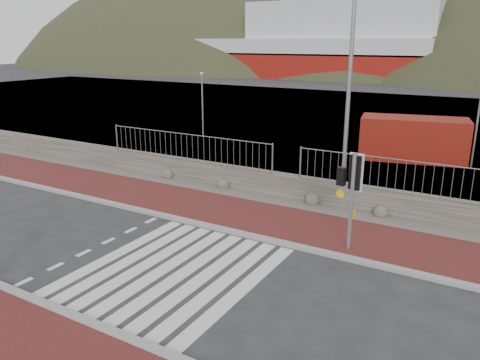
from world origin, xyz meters
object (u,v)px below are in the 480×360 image
Objects in this scene: traffic_signal_far at (352,181)px; shipping_container at (413,139)px; ferry at (305,44)px; streetlight at (354,66)px.

shipping_container is (-0.58, 12.58, -1.07)m from traffic_signal_far.
traffic_signal_far reaches higher than shipping_container.
ferry reaches higher than streetlight.
streetlight is (-1.49, 4.46, 2.99)m from traffic_signal_far.
ferry is 9.46× the size of shipping_container.
traffic_signal_far is 12.64m from shipping_container.
streetlight is at bearing -65.84° from ferry.
ferry is 5.45× the size of streetlight.
ferry reaches higher than shipping_container.
streetlight is (26.83, -59.82, -0.20)m from ferry.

